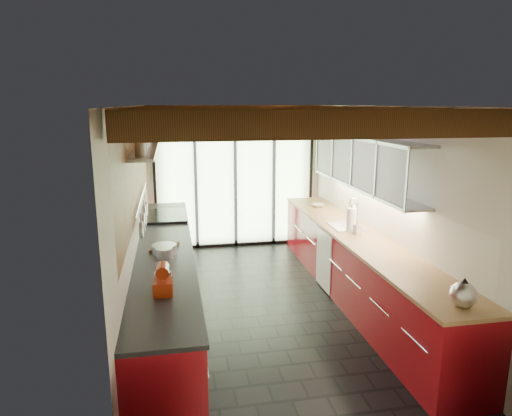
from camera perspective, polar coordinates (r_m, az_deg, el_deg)
name	(u,v)px	position (r m, az deg, el deg)	size (l,w,h in m)	color
ground	(265,306)	(6.21, 1.12, -12.13)	(5.50, 5.50, 0.00)	black
room_shell	(265,183)	(5.71, 1.19, 3.09)	(5.50, 5.50, 5.50)	silver
ceiling_beams	(260,117)	(6.00, 0.48, 11.33)	(3.14, 5.06, 4.90)	#593316
glass_door	(235,158)	(8.34, -2.62, 6.23)	(2.95, 0.10, 2.90)	#C6EAAD
left_counter	(166,280)	(5.92, -11.18, -8.82)	(0.68, 5.00, 0.92)	maroon
range_stove	(166,245)	(7.28, -11.13, -4.57)	(0.66, 0.90, 0.97)	silver
right_counter	(357,267)	(6.40, 12.47, -7.21)	(0.68, 5.00, 0.92)	maroon
sink_assembly	(348,224)	(6.60, 11.45, -1.97)	(0.45, 0.52, 0.43)	silver
upper_cabinets_right	(364,162)	(6.40, 13.33, 5.59)	(0.34, 3.00, 3.00)	silver
left_wall_fixtures	(145,167)	(5.71, -13.72, 5.02)	(0.28, 2.60, 0.96)	silver
stand_mixer	(163,280)	(4.36, -11.54, -8.84)	(0.18, 0.31, 0.28)	#B72D0E
pot_large	(164,253)	(5.27, -11.40, -5.57)	(0.19, 0.19, 0.12)	silver
pot_small	(164,249)	(5.43, -11.38, -5.06)	(0.28, 0.28, 0.11)	silver
cutting_board	(165,247)	(5.64, -11.35, -4.81)	(0.27, 0.38, 0.03)	brown
kettle	(463,293)	(4.36, 24.50, -9.68)	(0.28, 0.31, 0.27)	silver
paper_towel	(351,219)	(6.44, 11.83, -1.37)	(0.17, 0.17, 0.36)	white
soap_bottle	(357,227)	(6.26, 12.56, -2.35)	(0.08, 0.09, 0.19)	silver
bowl	(318,205)	(7.79, 7.76, 0.32)	(0.20, 0.20, 0.05)	silver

